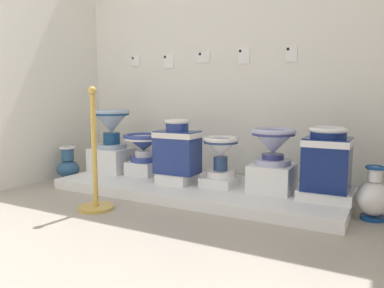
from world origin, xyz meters
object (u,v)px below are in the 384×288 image
antique_toilet_leftmost (111,123)px  plinth_block_tall_cobalt (220,181)px  info_placard_third (204,57)px  stanchion_post_near_left (95,177)px  antique_toilet_slender_white (144,143)px  plinth_block_squat_floral (177,178)px  info_placard_fifth (292,54)px  plinth_block_central_ornate (325,194)px  antique_toilet_central_ornate (327,158)px  plinth_block_leftmost (112,160)px  info_placard_second (168,61)px  decorative_vase_corner (68,166)px  info_placard_first (135,61)px  antique_toilet_broad_patterned (273,142)px  decorative_vase_spare (374,197)px  info_placard_fourth (244,56)px  plinth_block_broad_patterned (272,178)px  antique_toilet_tall_cobalt (221,150)px  plinth_block_slender_white (144,168)px  antique_toilet_squat_floral (177,147)px

antique_toilet_leftmost → plinth_block_tall_cobalt: antique_toilet_leftmost is taller
info_placard_third → stanchion_post_near_left: (-0.27, -1.33, -1.01)m
antique_toilet_slender_white → plinth_block_squat_floral: (0.47, -0.14, -0.27)m
info_placard_fifth → stanchion_post_near_left: bearing=-131.0°
plinth_block_central_ornate → antique_toilet_central_ornate: (0.00, 0.00, 0.28)m
plinth_block_leftmost → plinth_block_squat_floral: plinth_block_leftmost is taller
plinth_block_central_ornate → info_placard_third: size_ratio=2.92×
info_placard_second → decorative_vase_corner: bearing=-138.9°
info_placard_first → antique_toilet_leftmost: bearing=-87.3°
antique_toilet_broad_patterned → info_placard_second: bearing=159.7°
plinth_block_leftmost → info_placard_second: (0.41, 0.46, 1.04)m
antique_toilet_slender_white → decorative_vase_spare: antique_toilet_slender_white is taller
plinth_block_central_ornate → info_placard_fourth: 1.53m
info_placard_first → decorative_vase_spare: (2.50, -0.59, -1.10)m
antique_toilet_central_ornate → decorative_vase_spare: (0.33, -0.05, -0.25)m
plinth_block_central_ornate → decorative_vase_spare: bearing=-8.2°
info_placard_third → plinth_block_broad_patterned: bearing=-28.7°
antique_toilet_tall_cobalt → plinth_block_slender_white: bearing=176.6°
antique_toilet_leftmost → antique_toilet_slender_white: (0.39, 0.02, -0.19)m
plinth_block_tall_cobalt → antique_toilet_central_ornate: antique_toilet_central_ornate is taller
info_placard_second → info_placard_fourth: (0.85, -0.00, 0.01)m
plinth_block_squat_floral → plinth_block_central_ornate: plinth_block_squat_floral is taller
stanchion_post_near_left → info_placard_first: bearing=113.9°
plinth_block_central_ornate → decorative_vase_spare: (0.33, -0.05, 0.03)m
antique_toilet_broad_patterned → decorative_vase_spare: bearing=-8.6°
plinth_block_slender_white → decorative_vase_corner: 0.83m
decorative_vase_spare → decorative_vase_corner: bearing=-177.8°
antique_toilet_broad_patterned → decorative_vase_spare: 0.84m
antique_toilet_squat_floral → antique_toilet_leftmost: bearing=171.9°
plinth_block_squat_floral → antique_toilet_central_ornate: 1.31m
info_placard_first → decorative_vase_corner: info_placard_first is taller
info_placard_fifth → info_placard_first: bearing=-180.0°
decorative_vase_spare → stanchion_post_near_left: 2.05m
plinth_block_tall_cobalt → info_placard_fifth: size_ratio=2.21×
plinth_block_squat_floral → stanchion_post_near_left: size_ratio=0.34×
plinth_block_central_ornate → info_placard_first: 2.51m
info_placard_second → decorative_vase_corner: (-0.81, -0.70, -1.10)m
plinth_block_squat_floral → info_placard_first: info_placard_first is taller
antique_toilet_squat_floral → antique_toilet_broad_patterned: (0.85, 0.11, 0.08)m
plinth_block_tall_cobalt → decorative_vase_spare: size_ratio=0.82×
plinth_block_broad_patterned → info_placard_third: (-0.87, 0.48, 1.07)m
antique_toilet_squat_floral → antique_toilet_tall_cobalt: 0.40m
info_placard_third → antique_toilet_central_ornate: bearing=-22.7°
antique_toilet_broad_patterned → decorative_vase_spare: (0.76, -0.11, -0.33)m
antique_toilet_squat_floral → info_placard_fourth: 1.10m
antique_toilet_broad_patterned → plinth_block_central_ornate: antique_toilet_broad_patterned is taller
antique_toilet_leftmost → plinth_block_leftmost: bearing=90.0°
antique_toilet_slender_white → antique_toilet_tall_cobalt: size_ratio=1.16×
antique_toilet_central_ornate → stanchion_post_near_left: (-1.58, -0.78, -0.16)m
antique_toilet_slender_white → info_placard_fifth: (1.33, 0.45, 0.85)m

